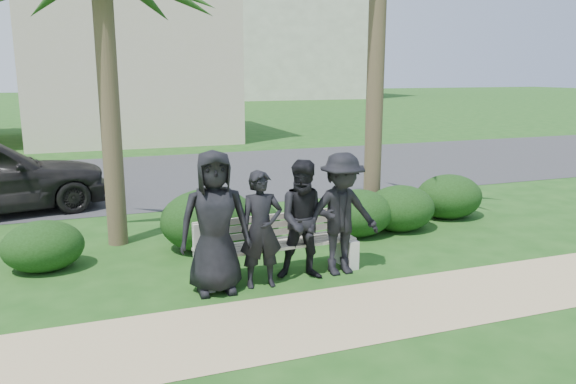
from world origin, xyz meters
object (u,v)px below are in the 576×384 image
at_px(park_bench, 278,249).
at_px(man_b, 261,229).
at_px(man_d, 342,214).
at_px(man_a, 215,222).
at_px(man_c, 306,220).

height_order(park_bench, man_b, man_b).
distance_m(man_b, man_d, 1.20).
bearing_deg(park_bench, man_a, -164.84).
height_order(man_b, man_c, man_c).
xyz_separation_m(man_b, man_c, (0.66, 0.07, 0.05)).
bearing_deg(man_b, man_a, -178.25).
distance_m(park_bench, man_c, 0.63).
bearing_deg(man_a, man_b, 1.74).
height_order(park_bench, man_c, man_c).
distance_m(man_a, man_d, 1.81).
bearing_deg(park_bench, man_c, -44.93).
bearing_deg(man_a, man_c, 6.02).
bearing_deg(man_d, park_bench, 160.89).
distance_m(park_bench, man_d, 1.03).
bearing_deg(man_b, man_d, 7.85).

